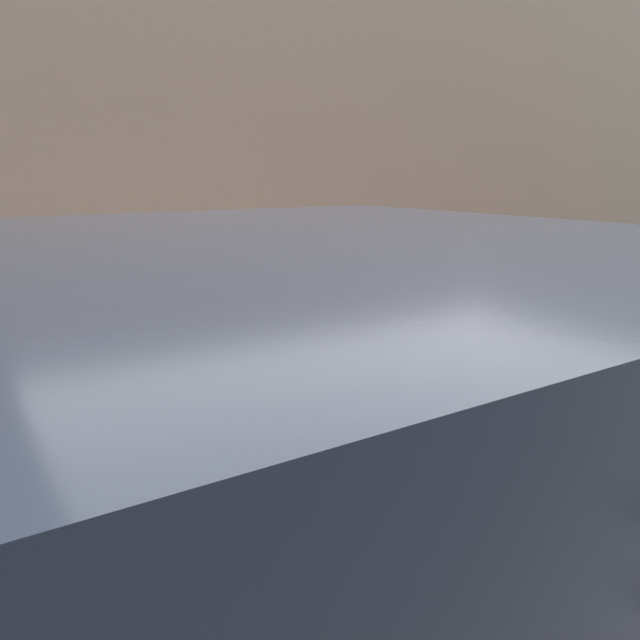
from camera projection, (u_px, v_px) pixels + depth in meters
sidewalk at (222, 464)px, 4.10m from camera, size 24.00×2.80×0.14m
building_facade at (116, 104)px, 5.19m from camera, size 24.00×0.30×5.00m
parking_meter at (320, 331)px, 3.22m from camera, size 0.17×0.13×1.47m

